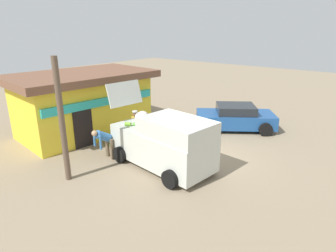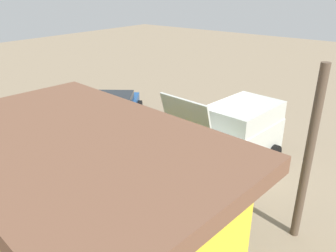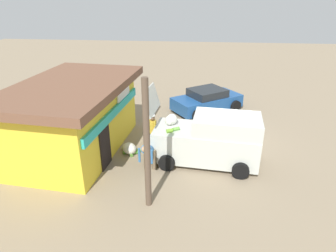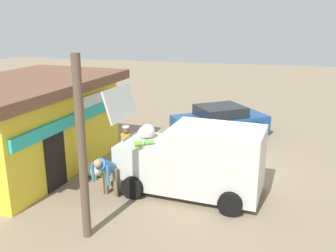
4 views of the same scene
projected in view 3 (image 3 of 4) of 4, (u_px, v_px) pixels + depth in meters
ground_plane at (223, 142)px, 13.76m from camera, size 60.00×60.00×0.00m
storefront_bar at (75, 116)px, 12.52m from camera, size 7.12×4.78×3.05m
delivery_van at (209, 139)px, 11.81m from camera, size 2.49×4.59×3.00m
parked_sedan at (207, 100)px, 17.17m from camera, size 3.84×4.29×1.31m
vendor_standing at (153, 130)px, 12.84m from camera, size 0.49×0.47×1.62m
customer_bending at (148, 153)px, 11.18m from camera, size 0.84×0.60×1.33m
unloaded_banana_pile at (129, 149)px, 12.75m from camera, size 0.90×0.92×0.47m
paint_bucket at (153, 129)px, 14.61m from camera, size 0.26×0.26×0.37m
utility_pole at (147, 147)px, 8.88m from camera, size 0.20×0.20×4.30m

